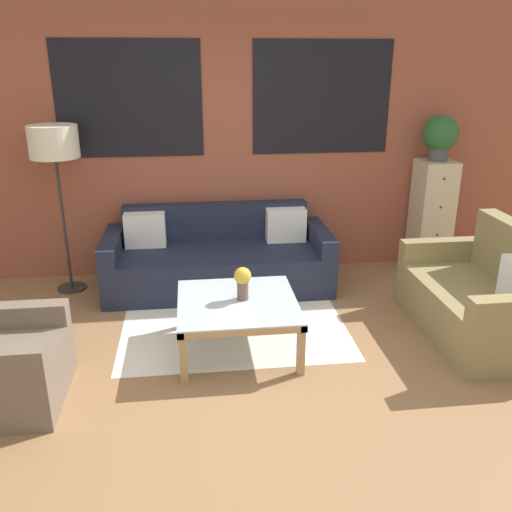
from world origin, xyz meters
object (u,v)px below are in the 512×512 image
object	(u,v)px
floor_lamp	(54,147)
potted_plant	(441,135)
coffee_table	(237,308)
flower_vase	(243,281)
couch_dark	(218,260)
settee_vintage	(481,300)
drawer_cabinet	(431,216)

from	to	relation	value
floor_lamp	potted_plant	size ratio (longest dim) A/B	3.53
coffee_table	floor_lamp	distance (m)	2.33
floor_lamp	flower_vase	bearing A→B (deg)	-40.49
couch_dark	floor_lamp	bearing A→B (deg)	176.26
coffee_table	floor_lamp	world-z (taller)	floor_lamp
couch_dark	floor_lamp	size ratio (longest dim) A/B	1.37
settee_vintage	coffee_table	world-z (taller)	settee_vintage
coffee_table	drawer_cabinet	xyz separation A→B (m)	(2.21, 1.51, 0.23)
drawer_cabinet	flower_vase	xyz separation A→B (m)	(-2.17, -1.48, -0.02)
coffee_table	drawer_cabinet	distance (m)	2.68
couch_dark	coffee_table	xyz separation A→B (m)	(0.08, -1.29, 0.08)
potted_plant	flower_vase	distance (m)	2.76
settee_vintage	drawer_cabinet	world-z (taller)	drawer_cabinet
drawer_cabinet	potted_plant	distance (m)	0.85
coffee_table	drawer_cabinet	size ratio (longest dim) A/B	0.78
drawer_cabinet	flower_vase	world-z (taller)	drawer_cabinet
floor_lamp	potted_plant	distance (m)	3.76
couch_dark	drawer_cabinet	bearing A→B (deg)	5.44
flower_vase	coffee_table	bearing A→B (deg)	-150.67
drawer_cabinet	coffee_table	bearing A→B (deg)	-145.76
drawer_cabinet	couch_dark	bearing A→B (deg)	-174.56
potted_plant	flower_vase	size ratio (longest dim) A/B	1.74
settee_vintage	flower_vase	bearing A→B (deg)	179.45
potted_plant	drawer_cabinet	bearing A→B (deg)	-90.00
flower_vase	drawer_cabinet	bearing A→B (deg)	34.34
potted_plant	flower_vase	xyz separation A→B (m)	(-2.17, -1.48, -0.87)
settee_vintage	couch_dark	bearing A→B (deg)	148.52
couch_dark	coffee_table	distance (m)	1.29
settee_vintage	flower_vase	distance (m)	1.98
coffee_table	drawer_cabinet	world-z (taller)	drawer_cabinet
settee_vintage	coffee_table	distance (m)	2.01
settee_vintage	floor_lamp	size ratio (longest dim) A/B	0.87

